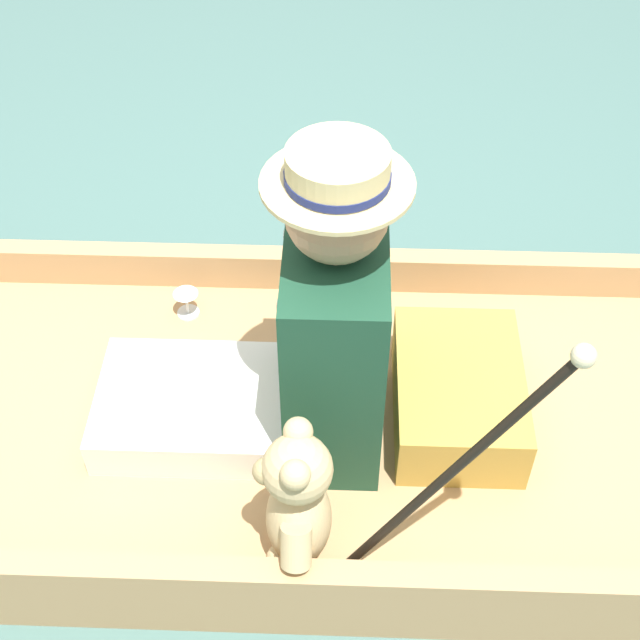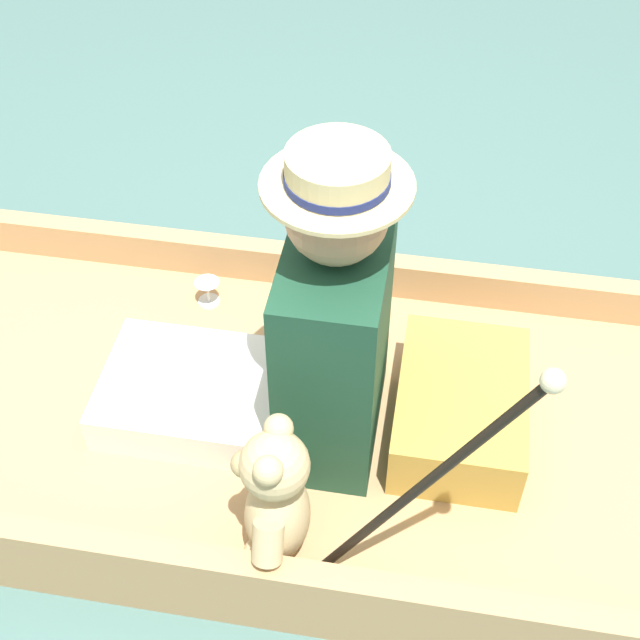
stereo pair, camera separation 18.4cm
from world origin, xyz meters
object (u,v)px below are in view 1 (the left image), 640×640
object	(u,v)px
teddy_bear	(297,503)
walking_cane	(469,457)
seated_person	(301,340)
wine_glass	(186,300)

from	to	relation	value
teddy_bear	walking_cane	xyz separation A→B (m)	(-0.05, -0.33, 0.25)
seated_person	wine_glass	bearing A→B (deg)	40.46
wine_glass	walking_cane	distance (m)	1.11
walking_cane	seated_person	bearing A→B (deg)	39.76
wine_glass	seated_person	bearing A→B (deg)	-137.68
wine_glass	teddy_bear	bearing A→B (deg)	-154.37
seated_person	teddy_bear	world-z (taller)	seated_person
seated_person	walking_cane	size ratio (longest dim) A/B	1.10
walking_cane	wine_glass	bearing A→B (deg)	41.02
teddy_bear	walking_cane	distance (m)	0.42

